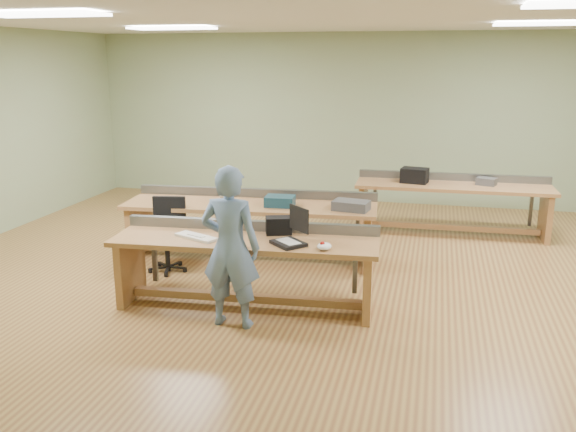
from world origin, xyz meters
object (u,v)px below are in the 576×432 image
object	(u,v)px
parts_bin_grey	(351,205)
camera_bag	(279,225)
workbench_back	(452,197)
person	(230,247)
workbench_front	(246,256)
mug	(268,203)
laptop_base	(288,243)
task_chair	(168,244)
parts_bin_teal	(280,201)
workbench_mid	(251,217)
drinks_can	(222,200)

from	to	relation	value
parts_bin_grey	camera_bag	bearing A→B (deg)	-116.49
camera_bag	parts_bin_grey	world-z (taller)	camera_bag
workbench_back	person	xyz separation A→B (m)	(-2.14, -3.87, 0.24)
workbench_front	mug	xyz separation A→B (m)	(-0.15, 1.39, 0.24)
workbench_front	workbench_back	bearing A→B (deg)	53.18
laptop_base	mug	distance (m)	1.65
task_chair	parts_bin_teal	distance (m)	1.49
workbench_mid	person	size ratio (longest dim) A/B	2.05
workbench_mid	workbench_back	xyz separation A→B (m)	(2.56, 1.85, -0.01)
workbench_mid	mug	distance (m)	0.38
laptop_base	camera_bag	world-z (taller)	camera_bag
laptop_base	parts_bin_teal	bearing A→B (deg)	150.34
laptop_base	mug	size ratio (longest dim) A/B	2.93
workbench_back	mug	size ratio (longest dim) A/B	26.16
task_chair	mug	size ratio (longest dim) A/B	8.27
parts_bin_grey	drinks_can	xyz separation A→B (m)	(-1.65, -0.06, -0.01)
task_chair	parts_bin_teal	xyz separation A→B (m)	(1.28, 0.59, 0.48)
parts_bin_teal	workbench_mid	bearing A→B (deg)	168.57
workbench_mid	person	xyz separation A→B (m)	(0.42, -2.02, 0.24)
camera_bag	task_chair	bearing A→B (deg)	139.49
laptop_base	mug	bearing A→B (deg)	155.65
workbench_back	drinks_can	world-z (taller)	workbench_back
parts_bin_teal	workbench_back	bearing A→B (deg)	41.93
workbench_front	task_chair	world-z (taller)	task_chair
mug	parts_bin_grey	bearing A→B (deg)	2.72
person	task_chair	size ratio (longest dim) A/B	1.78
workbench_mid	task_chair	bearing A→B (deg)	-146.69
camera_bag	mug	distance (m)	1.24
workbench_back	parts_bin_teal	xyz separation A→B (m)	(-2.15, -1.93, 0.26)
person	task_chair	bearing A→B (deg)	-45.44
workbench_front	drinks_can	world-z (taller)	workbench_front
workbench_front	parts_bin_grey	size ratio (longest dim) A/B	6.50
camera_bag	workbench_front	bearing A→B (deg)	-161.52
task_chair	mug	xyz separation A→B (m)	(1.13, 0.54, 0.46)
workbench_mid	drinks_can	distance (m)	0.44
parts_bin_grey	task_chair	bearing A→B (deg)	-164.84
workbench_back	laptop_base	xyz separation A→B (m)	(-1.65, -3.51, 0.21)
workbench_back	drinks_can	size ratio (longest dim) A/B	26.44
workbench_front	parts_bin_teal	size ratio (longest dim) A/B	7.74
workbench_mid	workbench_back	world-z (taller)	same
camera_bag	task_chair	xyz separation A→B (m)	(-1.58, 0.62, -0.51)
workbench_back	person	distance (m)	4.43
person	workbench_front	bearing A→B (deg)	-88.50
workbench_mid	laptop_base	distance (m)	1.90
workbench_back	laptop_base	size ratio (longest dim) A/B	8.92
person	camera_bag	xyz separation A→B (m)	(0.29, 0.72, 0.04)
task_chair	drinks_can	world-z (taller)	task_chair
parts_bin_grey	mug	distance (m)	1.05
workbench_mid	laptop_base	xyz separation A→B (m)	(0.91, -1.66, 0.20)
laptop_base	parts_bin_grey	size ratio (longest dim) A/B	0.74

